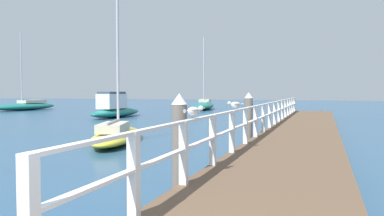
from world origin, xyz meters
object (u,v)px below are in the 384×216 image
Objects in this scene: dock_piling_near at (179,144)px; boat_0 at (26,106)px; seagull_background at (235,104)px; boat_1 at (115,109)px; seagull_foreground at (194,111)px; boat_4 at (117,134)px; boat_2 at (204,105)px; dock_piling_far at (249,119)px.

boat_0 is at bearing 137.82° from dock_piling_near.
seagull_background is (0.37, 2.86, 0.63)m from dock_piling_near.
seagull_background is 0.06× the size of boat_1.
boat_4 is (-5.14, 6.03, -1.26)m from seagull_foreground.
boat_1 is at bearing 68.76° from boat_2.
dock_piling_near is 2.95m from seagull_background.
dock_piling_near is 0.34× the size of boat_4.
seagull_background is (0.37, -3.70, 0.63)m from dock_piling_far.
boat_0 is (-26.28, 20.61, -1.16)m from seagull_background.
boat_0 is (-26.29, 23.77, -1.16)m from seagull_foreground.
seagull_background is at bearing 146.85° from boat_0.
boat_2 is 1.38× the size of boat_4.
seagull_foreground is 21.64m from boat_1.
boat_1 is 0.82× the size of boat_2.
boat_1 is (-12.32, 17.77, -0.95)m from seagull_foreground.
boat_4 is at bearing 121.06° from boat_1.
boat_1 is 13.76m from boat_4.
boat_0 reaches higher than boat_4.
dock_piling_near is at bearing 123.96° from boat_1.
boat_1 is at bearing 137.56° from dock_piling_far.
seagull_background is 6.02m from boat_4.
boat_4 reaches higher than seagull_background.
seagull_foreground is 0.06× the size of boat_2.
seagull_background is 19.13m from boat_1.
boat_0 reaches higher than dock_piling_near.
dock_piling_far reaches higher than seagull_foreground.
dock_piling_near is 1.00× the size of dock_piling_far.
boat_1 reaches higher than dock_piling_far.
dock_piling_far is 30.94m from boat_0.
boat_0 is at bearing 13.68° from boat_2.
boat_2 is at bearing 81.16° from boat_4.
dock_piling_far is 5.02× the size of seagull_background.
seagull_background is (-0.01, 3.15, 0.00)m from seagull_foreground.
seagull_foreground is at bearing -86.80° from dock_piling_far.
boat_2 is at bearing 106.89° from dock_piling_near.
dock_piling_far is 3.77m from seagull_background.
boat_2 is (-9.75, 31.16, -1.13)m from seagull_foreground.
boat_1 reaches higher than seagull_foreground.
dock_piling_near is 4.19× the size of seagull_foreground.
seagull_foreground is 3.15m from seagull_background.
boat_2 is at bearing 134.13° from seagull_foreground.
boat_2 is at bearing -25.35° from seagull_background.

